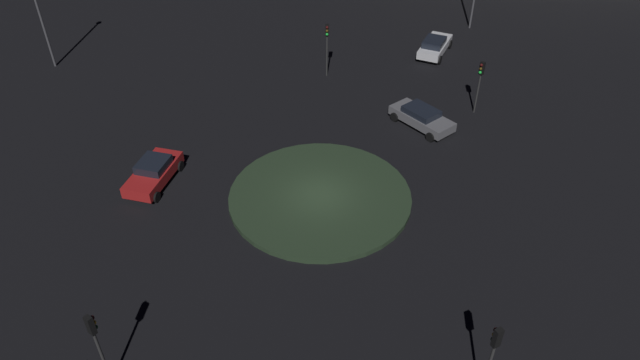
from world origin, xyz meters
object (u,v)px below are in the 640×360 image
object	(u,v)px
car_white	(435,46)
traffic_light_southwest	(493,350)
car_grey	(422,117)
traffic_light_east	(480,77)
traffic_light_west	(96,337)
traffic_light_northeast	(327,40)
car_red	(154,172)

from	to	relation	value
car_white	traffic_light_southwest	size ratio (longest dim) A/B	1.10
car_grey	traffic_light_east	distance (m)	4.82
car_grey	traffic_light_west	distance (m)	24.86
car_grey	traffic_light_west	world-z (taller)	traffic_light_west
car_white	traffic_light_west	distance (m)	35.47
car_white	traffic_light_northeast	distance (m)	9.90
car_red	traffic_light_northeast	size ratio (longest dim) A/B	1.10
traffic_light_east	traffic_light_northeast	xyz separation A→B (m)	(-0.32, 11.63, 0.21)
traffic_light_east	traffic_light_northeast	size ratio (longest dim) A/B	0.92
car_white	traffic_light_west	xyz separation A→B (m)	(-35.40, 0.39, 2.17)
car_white	traffic_light_east	distance (m)	9.55
traffic_light_west	traffic_light_northeast	bearing A→B (deg)	17.16
car_red	traffic_light_northeast	xyz separation A→B (m)	(16.82, -2.18, 2.20)
traffic_light_southwest	traffic_light_east	world-z (taller)	traffic_light_southwest
traffic_light_east	traffic_light_southwest	bearing A→B (deg)	37.25
car_red	traffic_light_southwest	distance (m)	21.40
car_grey	car_white	world-z (taller)	car_white
car_white	traffic_light_west	world-z (taller)	traffic_light_west
car_grey	car_white	distance (m)	11.37
car_red	traffic_light_east	size ratio (longest dim) A/B	1.19
car_red	traffic_light_southwest	bearing A→B (deg)	-116.10
traffic_light_southwest	traffic_light_west	size ratio (longest dim) A/B	1.03
traffic_light_northeast	traffic_light_west	bearing A→B (deg)	-16.60
traffic_light_west	traffic_light_northeast	size ratio (longest dim) A/B	0.99
traffic_light_southwest	traffic_light_east	bearing A→B (deg)	-38.46
car_white	traffic_light_west	bearing A→B (deg)	174.34
car_white	car_red	bearing A→B (deg)	156.79
traffic_light_southwest	car_grey	bearing A→B (deg)	-28.34
traffic_light_east	traffic_light_west	distance (m)	28.72
traffic_light_east	traffic_light_northeast	world-z (taller)	traffic_light_northeast
car_grey	traffic_light_southwest	bearing A→B (deg)	-40.94
traffic_light_west	traffic_light_southwest	bearing A→B (deg)	-56.76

